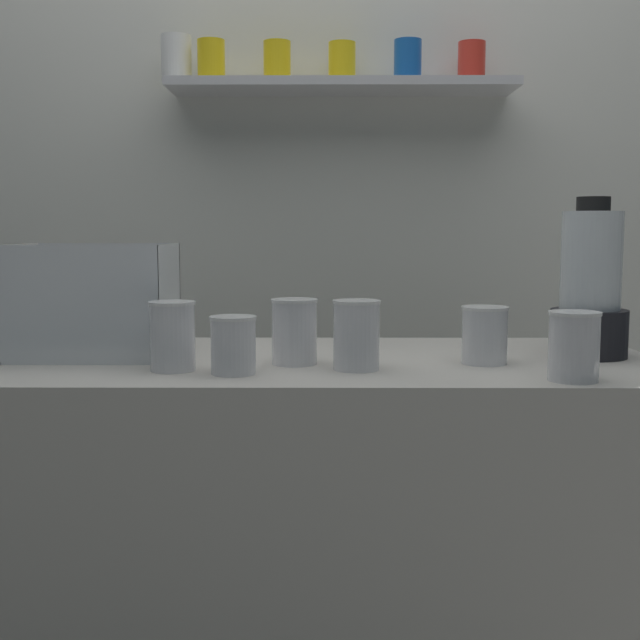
{
  "coord_description": "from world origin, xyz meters",
  "views": [
    {
      "loc": [
        0.01,
        -1.67,
        1.17
      ],
      "look_at": [
        0.0,
        0.0,
        0.98
      ],
      "focal_mm": 45.48,
      "sensor_mm": 36.0,
      "label": 1
    }
  ],
  "objects": [
    {
      "name": "counter",
      "position": [
        0.0,
        0.0,
        0.45
      ],
      "size": [
        1.4,
        0.64,
        0.9
      ],
      "primitive_type": "cube",
      "color": "beige",
      "rests_on": "ground_plane"
    },
    {
      "name": "back_wall_unit",
      "position": [
        0.0,
        0.77,
        1.26
      ],
      "size": [
        2.6,
        0.24,
        2.5
      ],
      "color": "silver",
      "rests_on": "ground_plane"
    },
    {
      "name": "carrot_display_bin",
      "position": [
        -0.47,
        0.03,
        0.97
      ],
      "size": [
        0.32,
        0.24,
        0.24
      ],
      "color": "white",
      "rests_on": "counter"
    },
    {
      "name": "blender_pitcher",
      "position": [
        0.57,
        0.02,
        1.04
      ],
      "size": [
        0.16,
        0.16,
        0.33
      ],
      "color": "black",
      "rests_on": "counter"
    },
    {
      "name": "juice_cup_orange_far_left",
      "position": [
        -0.28,
        -0.15,
        0.96
      ],
      "size": [
        0.09,
        0.09,
        0.13
      ],
      "color": "white",
      "rests_on": "counter"
    },
    {
      "name": "juice_cup_carrot_left",
      "position": [
        -0.16,
        -0.19,
        0.95
      ],
      "size": [
        0.09,
        0.09,
        0.11
      ],
      "color": "white",
      "rests_on": "counter"
    },
    {
      "name": "juice_cup_beet_middle",
      "position": [
        -0.05,
        -0.07,
        0.96
      ],
      "size": [
        0.09,
        0.09,
        0.13
      ],
      "color": "white",
      "rests_on": "counter"
    },
    {
      "name": "juice_cup_orange_right",
      "position": [
        0.07,
        -0.14,
        0.96
      ],
      "size": [
        0.09,
        0.09,
        0.13
      ],
      "color": "white",
      "rests_on": "counter"
    },
    {
      "name": "juice_cup_carrot_far_right",
      "position": [
        0.33,
        -0.07,
        0.95
      ],
      "size": [
        0.09,
        0.09,
        0.11
      ],
      "color": "white",
      "rests_on": "counter"
    },
    {
      "name": "juice_cup_pomegranate_rightmost",
      "position": [
        0.45,
        -0.25,
        0.95
      ],
      "size": [
        0.09,
        0.09,
        0.12
      ],
      "color": "white",
      "rests_on": "counter"
    }
  ]
}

